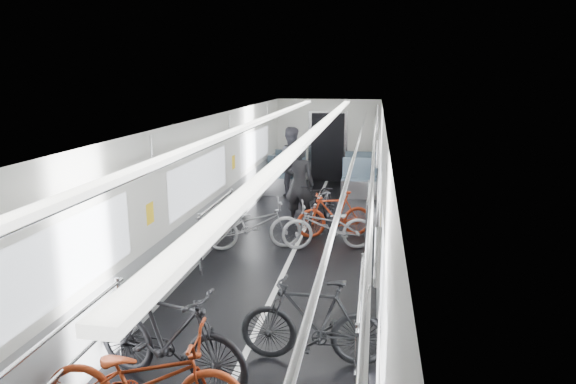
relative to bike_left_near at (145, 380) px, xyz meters
name	(u,v)px	position (x,y,z in m)	size (l,w,h in m)	color
car_shell	(303,177)	(0.56, 6.02, 0.65)	(3.02, 14.01, 2.41)	black
bike_left_near	(145,380)	(0.00, 0.00, 0.00)	(0.63, 1.80, 0.95)	#952F12
bike_left_mid	(169,336)	(-0.04, 0.65, 0.07)	(0.51, 1.82, 1.09)	black
bike_left_far	(254,224)	(-0.18, 4.89, -0.02)	(0.61, 1.74, 0.91)	#9F9FA3
bike_right_near	(313,321)	(1.34, 1.32, 0.01)	(0.46, 1.62, 0.97)	black
bike_right_mid	(328,226)	(1.14, 5.09, -0.04)	(0.58, 1.66, 0.87)	#A4A4A9
bike_right_far	(334,214)	(1.20, 5.84, -0.02)	(0.42, 1.50, 0.90)	#AF3215
bike_aisle	(322,204)	(0.89, 6.45, 0.01)	(0.64, 1.83, 0.96)	black
person_standing	(299,184)	(0.41, 6.55, 0.40)	(0.63, 0.42, 1.74)	black
person_seated	(290,162)	(-0.22, 9.13, 0.43)	(0.87, 0.68, 1.80)	#2F2E36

